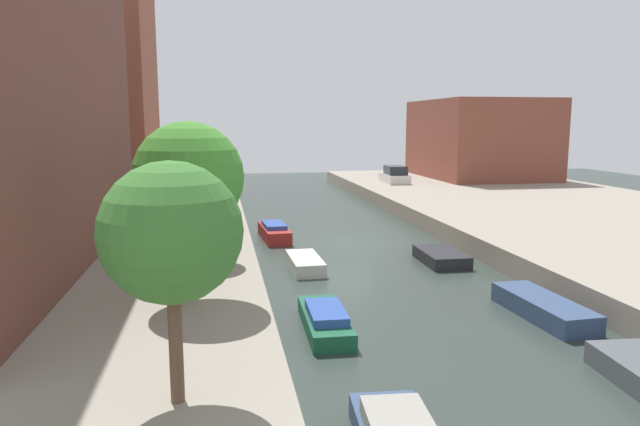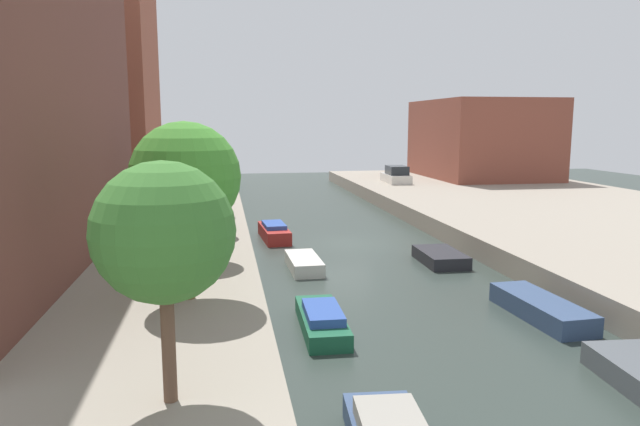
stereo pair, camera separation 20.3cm
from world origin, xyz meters
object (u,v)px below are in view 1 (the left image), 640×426
object	(u,v)px
street_tree_1	(188,178)
moored_boat_left_3	(274,232)
street_tree_4	(203,156)
parked_car	(395,176)
apartment_tower_far	(73,13)
low_block_right	(479,139)
moored_boat_left_1	(325,320)
street_tree_2	(195,171)
street_tree_0	(171,233)
street_tree_3	(200,157)
moored_boat_right_2	(441,257)
moored_boat_left_2	(305,263)
moored_boat_right_1	(543,308)

from	to	relation	value
street_tree_1	moored_boat_left_3	world-z (taller)	street_tree_1
street_tree_4	parked_car	distance (m)	21.62
apartment_tower_far	street_tree_1	size ratio (longest dim) A/B	4.88
apartment_tower_far	parked_car	xyz separation A→B (m)	(24.53, 3.65, -12.00)
street_tree_1	parked_car	bearing A→B (deg)	62.88
low_block_right	moored_boat_left_1	distance (m)	41.43
apartment_tower_far	street_tree_4	distance (m)	16.86
moored_boat_left_1	apartment_tower_far	bearing A→B (deg)	114.55
street_tree_2	street_tree_4	size ratio (longest dim) A/B	1.02
street_tree_0	street_tree_4	xyz separation A→B (m)	(0.00, 22.49, 0.11)
street_tree_2	street_tree_3	world-z (taller)	street_tree_3
moored_boat_right_2	street_tree_3	bearing A→B (deg)	159.68
street_tree_2	moored_boat_left_1	bearing A→B (deg)	-55.93
moored_boat_left_2	moored_boat_right_2	distance (m)	6.07
street_tree_4	moored_boat_left_2	xyz separation A→B (m)	(4.32, -9.55, -4.01)
parked_car	moored_boat_left_1	bearing A→B (deg)	-110.77
street_tree_3	moored_boat_right_1	xyz separation A→B (m)	(10.87, -11.19, -4.24)
street_tree_4	moored_boat_left_2	size ratio (longest dim) A/B	1.42
street_tree_3	parked_car	bearing A→B (deg)	52.09
low_block_right	moored_boat_left_1	world-z (taller)	low_block_right
parked_car	low_block_right	bearing A→B (deg)	22.47
moored_boat_left_1	street_tree_1	bearing A→B (deg)	170.82
street_tree_0	moored_boat_right_2	size ratio (longest dim) A/B	1.47
apartment_tower_far	low_block_right	xyz separation A→B (m)	(34.00, 7.56, -9.00)
low_block_right	moored_boat_right_1	world-z (taller)	low_block_right
apartment_tower_far	moored_boat_right_1	world-z (taller)	apartment_tower_far
moored_boat_right_1	moored_boat_right_2	size ratio (longest dim) A/B	1.34
street_tree_3	street_tree_4	xyz separation A→B (m)	(0.00, 5.60, -0.27)
street_tree_0	moored_boat_left_2	bearing A→B (deg)	71.54
street_tree_3	moored_boat_left_2	xyz separation A→B (m)	(4.32, -3.95, -4.29)
street_tree_4	apartment_tower_far	bearing A→B (deg)	128.78
street_tree_3	moored_boat_left_1	bearing A→B (deg)	-70.94
street_tree_4	moored_boat_right_1	world-z (taller)	street_tree_4
parked_car	moored_boat_right_1	xyz separation A→B (m)	(-4.86, -31.38, -1.29)
moored_boat_left_3	moored_boat_right_2	size ratio (longest dim) A/B	1.31
street_tree_2	moored_boat_left_2	distance (m)	6.13
street_tree_0	street_tree_2	distance (m)	11.45
moored_boat_right_2	moored_boat_right_1	bearing A→B (deg)	-86.25
moored_boat_left_3	moored_boat_right_1	xyz separation A→B (m)	(7.23, -13.74, -0.08)
low_block_right	street_tree_2	world-z (taller)	low_block_right
low_block_right	moored_boat_right_1	xyz separation A→B (m)	(-14.33, -35.30, -4.28)
moored_boat_left_2	moored_boat_left_3	bearing A→B (deg)	95.95
apartment_tower_far	parked_car	size ratio (longest dim) A/B	5.92
street_tree_1	moored_boat_right_1	xyz separation A→B (m)	(10.87, -0.68, -4.25)
street_tree_1	moored_boat_left_2	bearing A→B (deg)	56.64
parked_car	moored_boat_right_2	distance (m)	24.67
moored_boat_right_2	moored_boat_left_3	bearing A→B (deg)	136.50
street_tree_4	parked_car	world-z (taller)	street_tree_4
street_tree_2	moored_boat_left_1	xyz separation A→B (m)	(3.85, -5.69, -4.03)
street_tree_4	moored_boat_right_2	size ratio (longest dim) A/B	1.47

